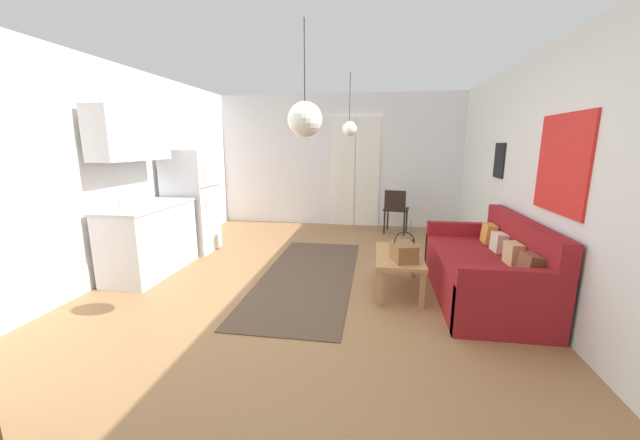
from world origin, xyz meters
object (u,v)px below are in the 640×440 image
(handbag, at_px, (404,251))
(pendant_lamp_far, at_px, (349,129))
(couch, at_px, (489,272))
(bamboo_vase, at_px, (410,246))
(accent_chair, at_px, (396,208))
(coffee_table, at_px, (399,259))
(pendant_lamp_near, at_px, (305,119))
(refrigerator, at_px, (191,201))

(handbag, xyz_separation_m, pendant_lamp_far, (-0.71, 1.46, 1.33))
(couch, height_order, bamboo_vase, couch)
(couch, distance_m, accent_chair, 2.89)
(coffee_table, xyz_separation_m, bamboo_vase, (0.12, 0.05, 0.14))
(bamboo_vase, xyz_separation_m, handbag, (-0.08, -0.26, 0.01))
(bamboo_vase, bearing_deg, pendant_lamp_near, -134.73)
(coffee_table, height_order, bamboo_vase, bamboo_vase)
(couch, xyz_separation_m, bamboo_vase, (-0.83, 0.11, 0.22))
(couch, relative_size, pendant_lamp_far, 2.21)
(bamboo_vase, distance_m, accent_chair, 2.65)
(bamboo_vase, bearing_deg, refrigerator, 161.66)
(refrigerator, height_order, pendant_lamp_near, pendant_lamp_near)
(coffee_table, height_order, pendant_lamp_near, pendant_lamp_near)
(couch, xyz_separation_m, refrigerator, (-4.03, 1.17, 0.49))
(pendant_lamp_far, bearing_deg, bamboo_vase, -56.44)
(bamboo_vase, xyz_separation_m, pendant_lamp_far, (-0.79, 1.20, 1.34))
(pendant_lamp_near, bearing_deg, pendant_lamp_far, 84.82)
(handbag, bearing_deg, coffee_table, 99.07)
(refrigerator, bearing_deg, bamboo_vase, -18.34)
(handbag, xyz_separation_m, pendant_lamp_near, (-0.91, -0.74, 1.32))
(couch, xyz_separation_m, handbag, (-0.91, -0.15, 0.23))
(bamboo_vase, distance_m, pendant_lamp_near, 1.94)
(refrigerator, bearing_deg, pendant_lamp_far, 3.28)
(bamboo_vase, xyz_separation_m, refrigerator, (-3.20, 1.06, 0.27))
(handbag, bearing_deg, accent_chair, 88.85)
(couch, height_order, pendant_lamp_far, pendant_lamp_far)
(couch, distance_m, bamboo_vase, 0.87)
(coffee_table, xyz_separation_m, pendant_lamp_far, (-0.68, 1.25, 1.48))
(refrigerator, xyz_separation_m, pendant_lamp_far, (2.40, 0.14, 1.07))
(couch, distance_m, handbag, 0.96)
(refrigerator, relative_size, pendant_lamp_near, 1.71)
(bamboo_vase, height_order, handbag, bamboo_vase)
(coffee_table, height_order, refrigerator, refrigerator)
(couch, bearing_deg, bamboo_vase, 172.56)
(bamboo_vase, relative_size, pendant_lamp_far, 0.45)
(coffee_table, height_order, pendant_lamp_far, pendant_lamp_far)
(refrigerator, bearing_deg, handbag, -23.02)
(couch, bearing_deg, coffee_table, 176.56)
(coffee_table, xyz_separation_m, pendant_lamp_near, (-0.88, -0.95, 1.47))
(coffee_table, bearing_deg, pendant_lamp_near, -132.65)
(coffee_table, bearing_deg, refrigerator, 160.15)
(handbag, relative_size, pendant_lamp_far, 0.44)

